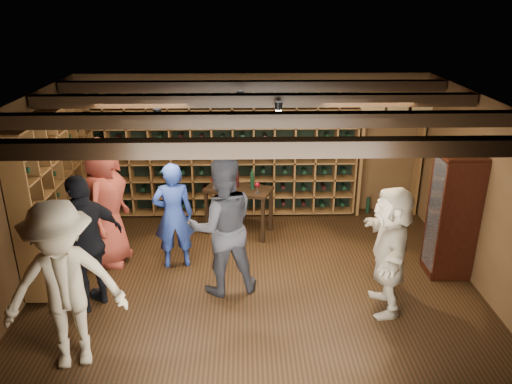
{
  "coord_description": "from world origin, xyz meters",
  "views": [
    {
      "loc": [
        -0.14,
        -6.0,
        3.73
      ],
      "look_at": [
        0.0,
        0.2,
        1.27
      ],
      "focal_mm": 35.0,
      "sensor_mm": 36.0,
      "label": 1
    }
  ],
  "objects_px": {
    "guest_beige": "(390,250)",
    "tasting_table": "(238,193)",
    "display_cabinet": "(452,218)",
    "man_blue_shirt": "(173,216)",
    "guest_woman_black": "(86,243)",
    "guest_red_floral": "(105,202)",
    "guest_khaki": "(64,287)",
    "man_grey_suit": "(222,226)"
  },
  "relations": [
    {
      "from": "guest_beige",
      "to": "tasting_table",
      "type": "relative_size",
      "value": 1.4
    },
    {
      "from": "display_cabinet",
      "to": "tasting_table",
      "type": "bearing_deg",
      "value": 155.32
    },
    {
      "from": "display_cabinet",
      "to": "man_blue_shirt",
      "type": "xyz_separation_m",
      "value": [
        -3.88,
        0.31,
        -0.06
      ]
    },
    {
      "from": "man_blue_shirt",
      "to": "tasting_table",
      "type": "relative_size",
      "value": 1.35
    },
    {
      "from": "display_cabinet",
      "to": "guest_woman_black",
      "type": "height_order",
      "value": "guest_woman_black"
    },
    {
      "from": "guest_red_floral",
      "to": "guest_woman_black",
      "type": "distance_m",
      "value": 1.14
    },
    {
      "from": "guest_red_floral",
      "to": "guest_khaki",
      "type": "xyz_separation_m",
      "value": [
        0.14,
        -2.21,
        -0.01
      ]
    },
    {
      "from": "guest_red_floral",
      "to": "guest_beige",
      "type": "distance_m",
      "value": 3.99
    },
    {
      "from": "guest_beige",
      "to": "man_grey_suit",
      "type": "bearing_deg",
      "value": -96.6
    },
    {
      "from": "guest_red_floral",
      "to": "tasting_table",
      "type": "xyz_separation_m",
      "value": [
        1.9,
        0.92,
        -0.24
      ]
    },
    {
      "from": "guest_khaki",
      "to": "guest_beige",
      "type": "distance_m",
      "value": 3.75
    },
    {
      "from": "guest_red_floral",
      "to": "guest_woman_black",
      "type": "relative_size",
      "value": 1.08
    },
    {
      "from": "man_grey_suit",
      "to": "tasting_table",
      "type": "relative_size",
      "value": 1.6
    },
    {
      "from": "man_grey_suit",
      "to": "guest_beige",
      "type": "distance_m",
      "value": 2.12
    },
    {
      "from": "guest_khaki",
      "to": "man_grey_suit",
      "type": "bearing_deg",
      "value": 28.03
    },
    {
      "from": "guest_red_floral",
      "to": "man_blue_shirt",
      "type": "bearing_deg",
      "value": -89.83
    },
    {
      "from": "display_cabinet",
      "to": "man_grey_suit",
      "type": "bearing_deg",
      "value": -173.44
    },
    {
      "from": "guest_beige",
      "to": "display_cabinet",
      "type": "bearing_deg",
      "value": 133.58
    },
    {
      "from": "guest_khaki",
      "to": "tasting_table",
      "type": "relative_size",
      "value": 1.61
    },
    {
      "from": "man_grey_suit",
      "to": "tasting_table",
      "type": "xyz_separation_m",
      "value": [
        0.19,
        1.73,
        -0.22
      ]
    },
    {
      "from": "man_blue_shirt",
      "to": "man_grey_suit",
      "type": "xyz_separation_m",
      "value": [
        0.73,
        -0.67,
        0.15
      ]
    },
    {
      "from": "man_blue_shirt",
      "to": "man_grey_suit",
      "type": "bearing_deg",
      "value": 126.89
    },
    {
      "from": "man_grey_suit",
      "to": "tasting_table",
      "type": "bearing_deg",
      "value": -109.42
    },
    {
      "from": "man_blue_shirt",
      "to": "man_grey_suit",
      "type": "relative_size",
      "value": 0.85
    },
    {
      "from": "tasting_table",
      "to": "guest_beige",
      "type": "bearing_deg",
      "value": -30.21
    },
    {
      "from": "guest_beige",
      "to": "guest_khaki",
      "type": "bearing_deg",
      "value": -69.35
    },
    {
      "from": "display_cabinet",
      "to": "guest_red_floral",
      "type": "xyz_separation_m",
      "value": [
        -4.87,
        0.45,
        0.1
      ]
    },
    {
      "from": "man_blue_shirt",
      "to": "guest_beige",
      "type": "xyz_separation_m",
      "value": [
        2.79,
        -1.14,
        0.03
      ]
    },
    {
      "from": "man_blue_shirt",
      "to": "tasting_table",
      "type": "distance_m",
      "value": 1.4
    },
    {
      "from": "guest_red_floral",
      "to": "guest_beige",
      "type": "bearing_deg",
      "value": -100.67
    },
    {
      "from": "guest_khaki",
      "to": "guest_red_floral",
      "type": "bearing_deg",
      "value": 79.87
    },
    {
      "from": "guest_woman_black",
      "to": "guest_khaki",
      "type": "bearing_deg",
      "value": 43.91
    },
    {
      "from": "man_blue_shirt",
      "to": "display_cabinet",
      "type": "bearing_deg",
      "value": 165.1
    },
    {
      "from": "guest_khaki",
      "to": "guest_beige",
      "type": "height_order",
      "value": "guest_khaki"
    },
    {
      "from": "man_grey_suit",
      "to": "guest_woman_black",
      "type": "xyz_separation_m",
      "value": [
        -1.66,
        -0.33,
        -0.05
      ]
    },
    {
      "from": "guest_woman_black",
      "to": "man_grey_suit",
      "type": "bearing_deg",
      "value": 140.23
    },
    {
      "from": "man_blue_shirt",
      "to": "guest_khaki",
      "type": "distance_m",
      "value": 2.25
    },
    {
      "from": "guest_red_floral",
      "to": "guest_beige",
      "type": "relative_size",
      "value": 1.16
    },
    {
      "from": "man_grey_suit",
      "to": "guest_woman_black",
      "type": "relative_size",
      "value": 1.06
    },
    {
      "from": "display_cabinet",
      "to": "man_blue_shirt",
      "type": "bearing_deg",
      "value": 175.43
    },
    {
      "from": "man_blue_shirt",
      "to": "man_grey_suit",
      "type": "distance_m",
      "value": 1.0
    },
    {
      "from": "man_blue_shirt",
      "to": "guest_beige",
      "type": "relative_size",
      "value": 0.96
    }
  ]
}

